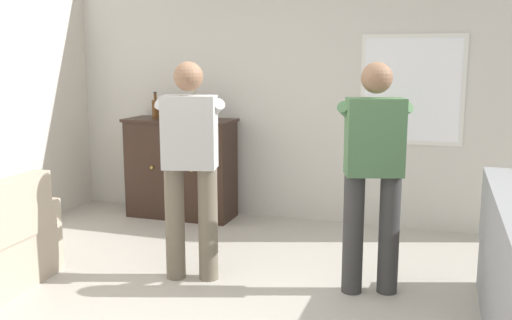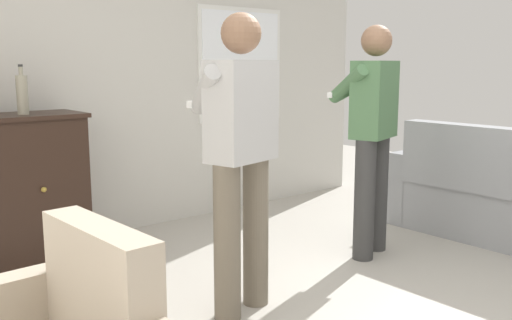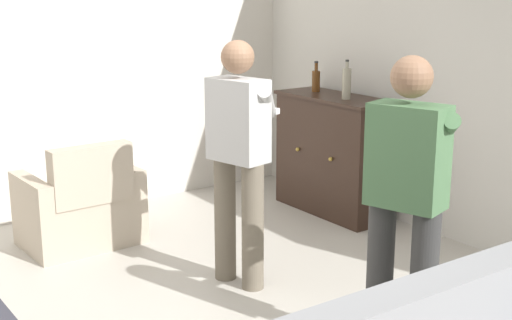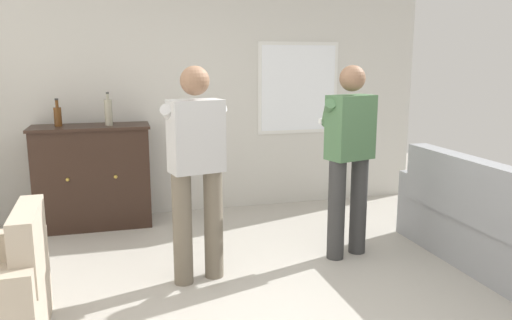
% 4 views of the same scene
% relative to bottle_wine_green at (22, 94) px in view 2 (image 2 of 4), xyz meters
% --- Properties ---
extents(wall_back_with_window, '(5.20, 0.15, 2.80)m').
position_rel_bottle_wine_green_xyz_m(wall_back_with_window, '(1.10, 0.40, 0.19)').
color(wall_back_with_window, beige).
rests_on(wall_back_with_window, ground).
extents(bottle_wine_green, '(0.08, 0.08, 0.34)m').
position_rel_bottle_wine_green_xyz_m(bottle_wine_green, '(0.00, 0.00, 0.00)').
color(bottle_wine_green, gray).
rests_on(bottle_wine_green, sideboard_cabinet).
extents(person_standing_left, '(0.54, 0.51, 1.68)m').
position_rel_bottle_wine_green_xyz_m(person_standing_left, '(0.65, -1.54, -0.27)').
color(person_standing_left, '#6B6051').
rests_on(person_standing_left, ground).
extents(person_standing_right, '(0.53, 0.52, 1.68)m').
position_rel_bottle_wine_green_xyz_m(person_standing_right, '(2.01, -1.38, -0.27)').
color(person_standing_right, '#383838').
rests_on(person_standing_right, ground).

